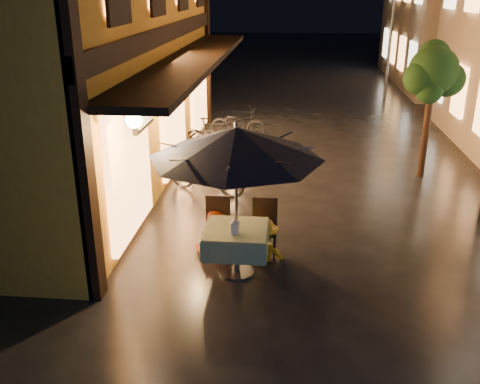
# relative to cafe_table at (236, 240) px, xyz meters

# --- Properties ---
(ground) EXTENTS (90.00, 90.00, 0.00)m
(ground) POSITION_rel_cafe_table_xyz_m (1.51, 0.49, -0.59)
(ground) COLOR black
(ground) RESTS_ON ground
(west_building) EXTENTS (5.90, 11.40, 7.40)m
(west_building) POSITION_rel_cafe_table_xyz_m (-4.21, 4.49, 3.12)
(west_building) COLOR orange
(west_building) RESTS_ON ground
(street_tree) EXTENTS (1.43, 1.20, 3.15)m
(street_tree) POSITION_rel_cafe_table_xyz_m (3.92, 5.00, 1.83)
(street_tree) COLOR black
(street_tree) RESTS_ON ground
(streetlamp_far) EXTENTS (0.36, 0.36, 4.23)m
(streetlamp_far) POSITION_rel_cafe_table_xyz_m (4.51, 14.49, 2.33)
(streetlamp_far) COLOR #59595E
(streetlamp_far) RESTS_ON ground
(cafe_table) EXTENTS (0.99, 0.99, 0.78)m
(cafe_table) POSITION_rel_cafe_table_xyz_m (0.00, 0.00, 0.00)
(cafe_table) COLOR #59595E
(cafe_table) RESTS_ON ground
(patio_umbrella) EXTENTS (2.61, 2.61, 2.46)m
(patio_umbrella) POSITION_rel_cafe_table_xyz_m (0.00, -0.00, 1.56)
(patio_umbrella) COLOR #59595E
(patio_umbrella) RESTS_ON ground
(cafe_chair_left) EXTENTS (0.42, 0.42, 0.97)m
(cafe_chair_left) POSITION_rel_cafe_table_xyz_m (-0.40, 0.74, -0.05)
(cafe_chair_left) COLOR black
(cafe_chair_left) RESTS_ON ground
(cafe_chair_right) EXTENTS (0.42, 0.42, 0.97)m
(cafe_chair_right) POSITION_rel_cafe_table_xyz_m (0.40, 0.74, -0.05)
(cafe_chair_right) COLOR black
(cafe_chair_right) RESTS_ON ground
(table_lantern) EXTENTS (0.16, 0.16, 0.25)m
(table_lantern) POSITION_rel_cafe_table_xyz_m (0.00, -0.18, 0.33)
(table_lantern) COLOR white
(table_lantern) RESTS_ON cafe_table
(person_orange) EXTENTS (0.89, 0.78, 1.55)m
(person_orange) POSITION_rel_cafe_table_xyz_m (-0.43, 0.59, 0.19)
(person_orange) COLOR #BD3F08
(person_orange) RESTS_ON ground
(person_yellow) EXTENTS (0.98, 0.67, 1.39)m
(person_yellow) POSITION_rel_cafe_table_xyz_m (0.39, 0.53, 0.11)
(person_yellow) COLOR yellow
(person_yellow) RESTS_ON ground
(bicycle_0) EXTENTS (2.02, 1.36, 1.00)m
(bicycle_0) POSITION_rel_cafe_table_xyz_m (-1.01, 3.44, -0.09)
(bicycle_0) COLOR black
(bicycle_0) RESTS_ON ground
(bicycle_1) EXTENTS (1.80, 0.94, 1.04)m
(bicycle_1) POSITION_rel_cafe_table_xyz_m (-0.74, 4.67, -0.07)
(bicycle_1) COLOR black
(bicycle_1) RESTS_ON ground
(bicycle_2) EXTENTS (1.75, 0.95, 0.87)m
(bicycle_2) POSITION_rel_cafe_table_xyz_m (-1.17, 6.32, -0.15)
(bicycle_2) COLOR black
(bicycle_2) RESTS_ON ground
(bicycle_3) EXTENTS (1.60, 0.59, 0.94)m
(bicycle_3) POSITION_rel_cafe_table_xyz_m (-1.32, 6.58, -0.12)
(bicycle_3) COLOR black
(bicycle_3) RESTS_ON ground
(bicycle_4) EXTENTS (1.73, 0.81, 0.87)m
(bicycle_4) POSITION_rel_cafe_table_xyz_m (-0.78, 8.01, -0.15)
(bicycle_4) COLOR black
(bicycle_4) RESTS_ON ground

